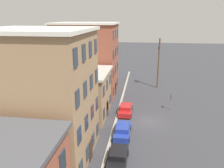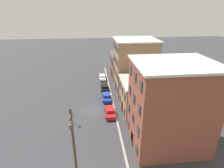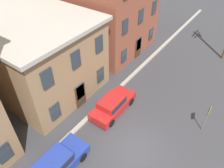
# 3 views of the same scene
# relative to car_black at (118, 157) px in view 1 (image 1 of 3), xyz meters

# --- Properties ---
(ground_plane) EXTENTS (200.00, 200.00, 0.00)m
(ground_plane) POSITION_rel_car_black_xyz_m (9.76, -3.16, -0.75)
(ground_plane) COLOR #38383D
(kerb_strip) EXTENTS (56.00, 0.36, 0.16)m
(kerb_strip) POSITION_rel_car_black_xyz_m (9.76, 1.34, -0.67)
(kerb_strip) COLOR #9E998E
(kerb_strip) RESTS_ON ground_plane
(apartment_midblock) EXTENTS (9.69, 9.89, 12.91)m
(apartment_midblock) POSITION_rel_car_black_xyz_m (0.28, 7.52, 5.72)
(apartment_midblock) COLOR #9E7A56
(apartment_midblock) RESTS_ON ground_plane
(apartment_far) EXTENTS (8.71, 11.05, 6.58)m
(apartment_far) POSITION_rel_car_black_xyz_m (10.76, 8.10, 2.56)
(apartment_far) COLOR #9E7A56
(apartment_far) RESTS_ON ground_plane
(apartment_annex) EXTENTS (9.21, 10.99, 12.98)m
(apartment_annex) POSITION_rel_car_black_xyz_m (20.27, 8.07, 5.76)
(apartment_annex) COLOR brown
(apartment_annex) RESTS_ON ground_plane
(car_black) EXTENTS (4.40, 1.92, 1.43)m
(car_black) POSITION_rel_car_black_xyz_m (0.00, 0.00, 0.00)
(car_black) COLOR black
(car_black) RESTS_ON ground_plane
(car_blue) EXTENTS (4.40, 1.92, 1.43)m
(car_blue) POSITION_rel_car_black_xyz_m (5.36, 0.06, 0.00)
(car_blue) COLOR #233899
(car_blue) RESTS_ON ground_plane
(car_red) EXTENTS (4.40, 1.92, 1.43)m
(car_red) POSITION_rel_car_black_xyz_m (11.78, 0.22, 0.00)
(car_red) COLOR #B21E1E
(car_red) RESTS_ON ground_plane
(caution_sign) EXTENTS (0.91, 0.08, 2.60)m
(caution_sign) POSITION_rel_car_black_xyz_m (14.17, -6.54, 0.98)
(caution_sign) COLOR slate
(caution_sign) RESTS_ON ground_plane
(utility_pole) EXTENTS (2.40, 0.44, 9.97)m
(utility_pole) POSITION_rel_car_black_xyz_m (25.48, -5.17, 4.84)
(utility_pole) COLOR brown
(utility_pole) RESTS_ON ground_plane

